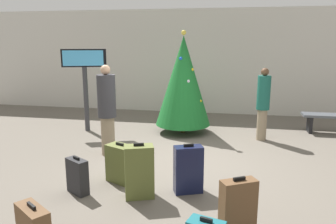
{
  "coord_description": "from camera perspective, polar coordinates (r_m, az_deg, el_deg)",
  "views": [
    {
      "loc": [
        0.89,
        -5.78,
        2.27
      ],
      "look_at": [
        -0.29,
        0.41,
        0.9
      ],
      "focal_mm": 35.01,
      "sensor_mm": 36.0,
      "label": 1
    }
  ],
  "objects": [
    {
      "name": "ground_plane",
      "position": [
        6.27,
        1.93,
        -8.95
      ],
      "size": [
        16.0,
        16.0,
        0.0
      ],
      "primitive_type": "plane",
      "color": "#665E54"
    },
    {
      "name": "back_wall",
      "position": [
        10.54,
        6.01,
        8.68
      ],
      "size": [
        16.0,
        0.2,
        3.25
      ],
      "primitive_type": "cube",
      "color": "beige",
      "rests_on": "ground_plane"
    },
    {
      "name": "holiday_tree",
      "position": [
        8.1,
        2.68,
        5.44
      ],
      "size": [
        1.36,
        1.36,
        2.53
      ],
      "color": "#4C3319",
      "rests_on": "ground_plane"
    },
    {
      "name": "flight_info_kiosk",
      "position": [
        8.49,
        -14.31,
        6.61
      ],
      "size": [
        1.06,
        0.44,
        2.08
      ],
      "color": "#333338",
      "rests_on": "ground_plane"
    },
    {
      "name": "waiting_bench",
      "position": [
        9.16,
        27.02,
        -1.12
      ],
      "size": [
        1.54,
        0.44,
        0.48
      ],
      "color": "#4C5159",
      "rests_on": "ground_plane"
    },
    {
      "name": "traveller_0",
      "position": [
        7.82,
        16.22,
        1.63
      ],
      "size": [
        0.41,
        0.41,
        1.68
      ],
      "color": "gray",
      "rests_on": "ground_plane"
    },
    {
      "name": "traveller_1",
      "position": [
        6.61,
        -10.59,
        0.62
      ],
      "size": [
        0.48,
        0.48,
        1.82
      ],
      "color": "gray",
      "rests_on": "ground_plane"
    },
    {
      "name": "suitcase_0",
      "position": [
        5.47,
        -8.28,
        -8.85
      ],
      "size": [
        0.52,
        0.43,
        0.66
      ],
      "color": "#59602D",
      "rests_on": "ground_plane"
    },
    {
      "name": "suitcase_1",
      "position": [
        4.02,
        12.05,
        -16.31
      ],
      "size": [
        0.45,
        0.35,
        0.77
      ],
      "color": "brown",
      "rests_on": "ground_plane"
    },
    {
      "name": "suitcase_2",
      "position": [
        5.04,
        3.55,
        -9.95
      ],
      "size": [
        0.47,
        0.35,
        0.77
      ],
      "color": "#141938",
      "rests_on": "ground_plane"
    },
    {
      "name": "suitcase_3",
      "position": [
        4.88,
        -5.03,
        -10.32
      ],
      "size": [
        0.48,
        0.37,
        0.84
      ],
      "color": "#59602D",
      "rests_on": "ground_plane"
    },
    {
      "name": "suitcase_6",
      "position": [
        5.22,
        -15.49,
        -10.72
      ],
      "size": [
        0.41,
        0.34,
        0.58
      ],
      "color": "#232326",
      "rests_on": "ground_plane"
    }
  ]
}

